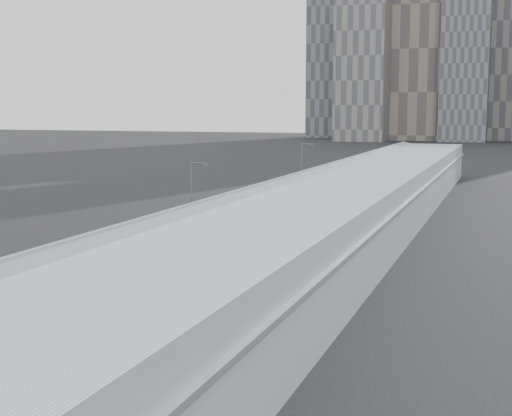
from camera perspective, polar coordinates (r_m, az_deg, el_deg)
The scene contains 22 objects.
sidewalk at distance 76.68m, azimuth 4.60°, elevation -2.53°, with size 10.00×170.00×0.12m, color gray.
lane_line at distance 80.02m, azimuth -2.68°, elevation -2.11°, with size 0.12×160.00×0.02m, color gold.
depot at distance 75.20m, azimuth 7.56°, elevation -0.11°, with size 12.45×160.40×7.20m.
skyline at distance 345.43m, azimuth 14.82°, elevation 13.76°, with size 145.00×64.00×120.00m.
bus_1 at distance 46.75m, azimuth -16.51°, elevation -7.79°, with size 3.41×12.41×3.58m.
bus_2 at distance 61.25m, azimuth -6.47°, elevation -3.78°, with size 3.39×12.77×3.69m.
bus_3 at distance 70.43m, azimuth -2.49°, elevation -2.19°, with size 3.72×12.96×3.73m.
bus_4 at distance 83.91m, azimuth 1.02°, elevation -0.54°, with size 2.91×13.00×3.78m.
bus_5 at distance 97.05m, azimuth 3.92°, elevation 0.55°, with size 2.92×12.51×3.64m.
bus_6 at distance 110.82m, azimuth 5.84°, elevation 1.51°, with size 3.53×13.75×3.98m.
bus_7 at distance 126.40m, azimuth 7.64°, elevation 2.26°, with size 3.68×13.66×3.95m.
bus_8 at distance 137.21m, azimuth 8.57°, elevation 2.65°, with size 3.05×13.07×3.80m.
bus_9 at distance 152.67m, azimuth 9.91°, elevation 3.10°, with size 2.71×12.12×3.53m.
bus_10 at distance 166.39m, azimuth 10.66°, elevation 3.55°, with size 3.10×14.03×4.10m.
tree_1 at distance 57.34m, azimuth -3.88°, elevation -3.19°, with size 1.61×1.61×3.72m.
tree_2 at distance 79.22m, azimuth 3.02°, elevation 0.14°, with size 1.49×1.49×4.03m.
tree_3 at distance 97.65m, azimuth 6.31°, elevation 1.61°, with size 1.34×1.34×4.04m.
tree_4 at distance 123.22m, azimuth 9.08°, elevation 2.74°, with size 1.69×1.69×3.94m.
street_lamp_near at distance 77.95m, azimuth -5.07°, elevation 1.16°, with size 2.04×0.22×8.25m.
street_lamp_far at distance 119.31m, azimuth 3.77°, elevation 3.52°, with size 2.04×0.22×8.35m.
shipping_container at distance 128.17m, azimuth 4.31°, elevation 2.16°, with size 2.18×5.28×2.33m, color #123B22.
suv at distance 147.65m, azimuth 7.04°, elevation 2.73°, with size 2.67×5.80×1.61m, color black.
Camera 1 is at (28.60, -17.83, 13.87)m, focal length 50.00 mm.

